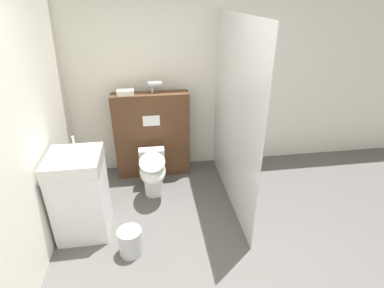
# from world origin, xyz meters

# --- Properties ---
(wall_back) EXTENTS (8.00, 0.06, 2.50)m
(wall_back) POSITION_xyz_m (0.00, 2.28, 1.25)
(wall_back) COLOR silver
(wall_back) RESTS_ON ground_plane
(partition_panel) EXTENTS (1.01, 0.24, 1.19)m
(partition_panel) POSITION_xyz_m (-0.44, 2.05, 0.60)
(partition_panel) COLOR #51331E
(partition_panel) RESTS_ON ground_plane
(shower_glass) EXTENTS (0.04, 1.83, 2.17)m
(shower_glass) POSITION_xyz_m (0.49, 1.34, 1.09)
(shower_glass) COLOR silver
(shower_glass) RESTS_ON ground_plane
(toilet) EXTENTS (0.33, 0.60, 0.54)m
(toilet) POSITION_xyz_m (-0.46, 1.50, 0.35)
(toilet) COLOR white
(toilet) RESTS_ON ground_plane
(sink_vanity) EXTENTS (0.52, 0.53, 1.08)m
(sink_vanity) POSITION_xyz_m (-1.22, 0.96, 0.47)
(sink_vanity) COLOR white
(sink_vanity) RESTS_ON ground_plane
(hair_drier) EXTENTS (0.20, 0.08, 0.15)m
(hair_drier) POSITION_xyz_m (-0.36, 2.07, 1.30)
(hair_drier) COLOR #B7B7BC
(hair_drier) RESTS_ON partition_panel
(folded_towel) EXTENTS (0.21, 0.16, 0.07)m
(folded_towel) POSITION_xyz_m (-0.74, 2.03, 1.23)
(folded_towel) COLOR beige
(folded_towel) RESTS_ON partition_panel
(waste_bin) EXTENTS (0.24, 0.24, 0.28)m
(waste_bin) POSITION_xyz_m (-0.72, 0.55, 0.14)
(waste_bin) COLOR silver
(waste_bin) RESTS_ON ground_plane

